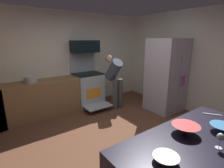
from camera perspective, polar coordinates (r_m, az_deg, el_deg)
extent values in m
cube|color=brown|center=(3.42, 1.43, -18.87)|extent=(5.20, 4.80, 0.02)
cube|color=silver|center=(4.94, -15.33, 7.52)|extent=(5.20, 0.12, 2.60)
cube|color=silver|center=(4.87, 26.20, 6.42)|extent=(0.12, 4.80, 2.60)
cube|color=olive|center=(4.54, -23.58, -4.86)|extent=(2.40, 0.60, 0.90)
cube|color=#ADBAC0|center=(4.97, -7.92, -1.98)|extent=(0.76, 0.64, 0.92)
cube|color=black|center=(4.85, -8.12, 3.40)|extent=(0.76, 0.64, 0.03)
cube|color=#ADBAC0|center=(5.06, -9.80, 7.23)|extent=(0.76, 0.06, 0.57)
cube|color=orange|center=(4.70, -6.02, -3.04)|extent=(0.44, 0.01, 0.28)
cube|color=#ADBAC0|center=(4.64, -4.66, -7.31)|extent=(0.72, 0.42, 0.03)
cube|color=black|center=(4.85, -9.01, 12.25)|extent=(0.74, 0.38, 0.33)
cube|color=silver|center=(4.75, 17.59, 2.76)|extent=(0.87, 0.78, 1.90)
cylinder|color=silver|center=(4.48, 21.51, 2.95)|extent=(0.02, 0.02, 0.85)
cylinder|color=silver|center=(4.54, 22.06, 3.06)|extent=(0.02, 0.02, 0.85)
cube|color=#C050CA|center=(4.69, 22.49, 0.97)|extent=(0.20, 0.01, 0.26)
cylinder|color=#4A4A4A|center=(4.66, 1.08, -3.57)|extent=(0.14, 0.14, 0.82)
cylinder|color=#4A4A4A|center=(4.76, 2.72, -3.19)|extent=(0.14, 0.14, 0.82)
cylinder|color=#515B70|center=(4.70, 0.58, 4.70)|extent=(0.30, 0.61, 0.65)
sphere|color=tan|center=(4.85, -1.09, 8.52)|extent=(0.20, 0.20, 0.20)
cone|color=white|center=(1.60, 17.50, -22.64)|extent=(0.22, 0.22, 0.05)
cone|color=teal|center=(2.28, 32.83, -12.28)|extent=(0.26, 0.26, 0.08)
cone|color=red|center=(2.06, 23.26, -13.60)|extent=(0.30, 0.30, 0.10)
cylinder|color=silver|center=(1.97, 31.94, -17.61)|extent=(0.06, 0.06, 0.01)
cylinder|color=silver|center=(1.95, 32.11, -16.59)|extent=(0.01, 0.01, 0.07)
ellipsoid|color=silver|center=(1.91, 32.42, -14.67)|extent=(0.06, 0.06, 0.07)
cube|color=#B7BABF|center=(2.69, 30.42, -8.71)|extent=(0.15, 0.20, 0.01)
cylinder|color=#BABFBA|center=(4.39, -25.54, 1.41)|extent=(0.27, 0.27, 0.15)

